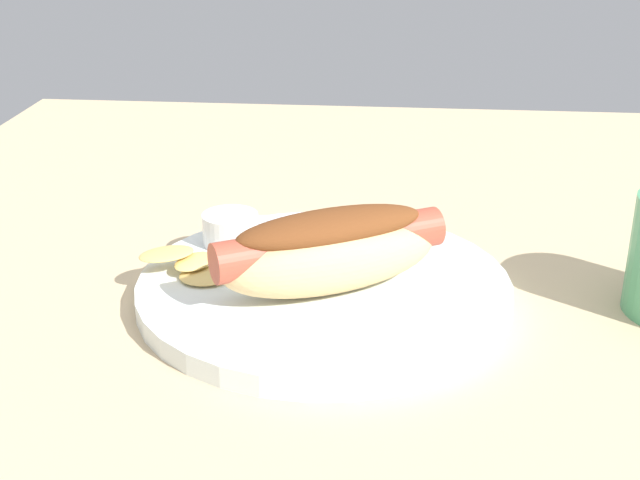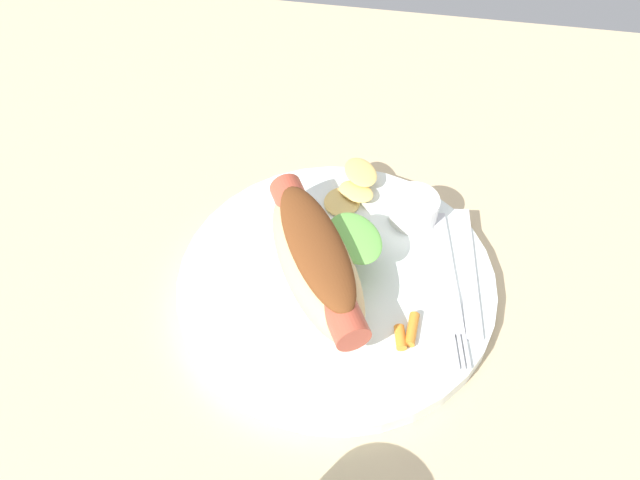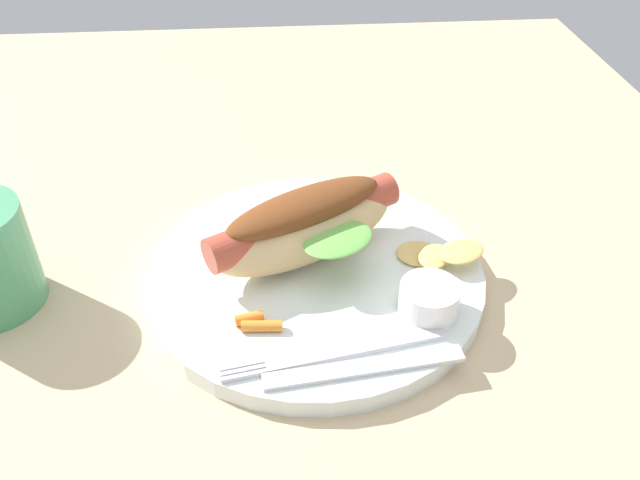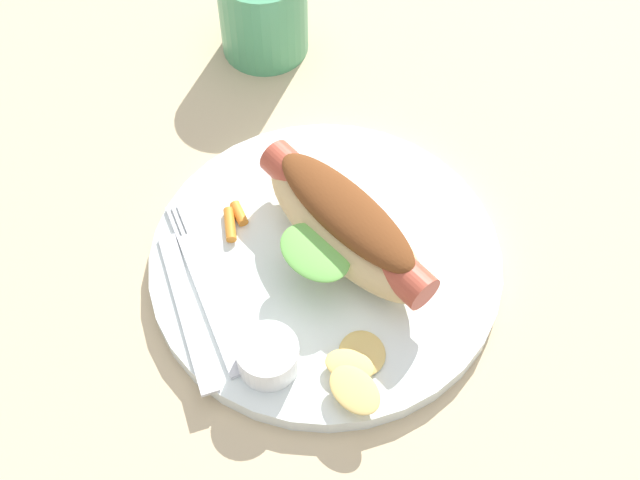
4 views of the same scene
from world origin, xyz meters
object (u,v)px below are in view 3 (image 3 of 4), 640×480
at_px(sauce_ramekin, 429,300).
at_px(chips_pile, 438,253).
at_px(plate, 318,274).
at_px(hot_dog, 306,224).
at_px(knife, 364,367).
at_px(carrot_garnish, 257,323).
at_px(fork, 340,352).

xyz_separation_m(sauce_ramekin, chips_pile, (0.06, -0.02, -0.00)).
relative_size(plate, hot_dog, 1.61).
bearing_deg(knife, sauce_ramekin, -143.06).
bearing_deg(hot_dog, knife, 75.05).
xyz_separation_m(chips_pile, carrot_garnish, (-0.07, 0.15, -0.00)).
bearing_deg(fork, sauce_ramekin, -162.72).
bearing_deg(knife, carrot_garnish, -38.92).
bearing_deg(knife, fork, -51.15).
bearing_deg(fork, chips_pile, -143.77).
distance_m(plate, carrot_garnish, 0.08).
xyz_separation_m(knife, carrot_garnish, (0.05, 0.07, 0.00)).
bearing_deg(carrot_garnish, hot_dog, -27.41).
distance_m(plate, chips_pile, 0.10).
relative_size(plate, knife, 1.96).
distance_m(hot_dog, knife, 0.14).
bearing_deg(fork, hot_dog, -92.10).
xyz_separation_m(fork, chips_pile, (0.10, -0.09, 0.01)).
bearing_deg(sauce_ramekin, fork, 117.51).
bearing_deg(knife, hot_dog, -82.56).
bearing_deg(knife, chips_pile, -130.70).
bearing_deg(fork, carrot_garnish, -38.75).
bearing_deg(carrot_garnish, fork, -118.53).
relative_size(fork, knife, 1.15).
relative_size(knife, carrot_garnish, 3.96).
relative_size(sauce_ramekin, chips_pile, 0.59).
relative_size(hot_dog, fork, 1.07).
relative_size(hot_dog, chips_pile, 2.25).
height_order(hot_dog, fork, hot_dog).
bearing_deg(sauce_ramekin, chips_pile, -19.42).
height_order(hot_dog, carrot_garnish, hot_dog).
xyz_separation_m(hot_dog, fork, (-0.11, -0.02, -0.03)).
bearing_deg(plate, sauce_ramekin, -127.46).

